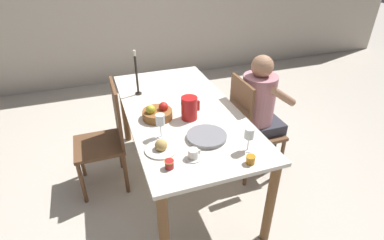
% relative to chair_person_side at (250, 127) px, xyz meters
% --- Properties ---
extents(ground_plane, '(20.00, 20.00, 0.00)m').
position_rel_chair_person_side_xyz_m(ground_plane, '(-0.63, 0.09, -0.52)').
color(ground_plane, beige).
extents(dining_table, '(0.91, 1.82, 0.77)m').
position_rel_chair_person_side_xyz_m(dining_table, '(-0.63, 0.09, 0.15)').
color(dining_table, silver).
rests_on(dining_table, ground_plane).
extents(chair_person_side, '(0.42, 0.42, 0.99)m').
position_rel_chair_person_side_xyz_m(chair_person_side, '(0.00, 0.00, 0.00)').
color(chair_person_side, brown).
rests_on(chair_person_side, ground_plane).
extents(chair_opposite, '(0.42, 0.42, 0.99)m').
position_rel_chair_person_side_xyz_m(chair_opposite, '(-1.27, 0.27, 0.00)').
color(chair_opposite, brown).
rests_on(chair_opposite, ground_plane).
extents(person_seated, '(0.39, 0.41, 1.19)m').
position_rel_chair_person_side_xyz_m(person_seated, '(0.10, 0.01, 0.19)').
color(person_seated, '#33333D').
rests_on(person_seated, ground_plane).
extents(red_pitcher, '(0.15, 0.13, 0.19)m').
position_rel_chair_person_side_xyz_m(red_pitcher, '(-0.62, -0.08, 0.35)').
color(red_pitcher, red).
rests_on(red_pitcher, dining_table).
extents(wine_glass_water, '(0.07, 0.07, 0.18)m').
position_rel_chair_person_side_xyz_m(wine_glass_water, '(-0.89, -0.26, 0.39)').
color(wine_glass_water, white).
rests_on(wine_glass_water, dining_table).
extents(wine_glass_juice, '(0.07, 0.07, 0.17)m').
position_rel_chair_person_side_xyz_m(wine_glass_juice, '(-0.38, -0.61, 0.38)').
color(wine_glass_juice, white).
rests_on(wine_glass_juice, dining_table).
extents(teacup_near_person, '(0.12, 0.12, 0.07)m').
position_rel_chair_person_side_xyz_m(teacup_near_person, '(-0.76, -0.57, 0.28)').
color(teacup_near_person, silver).
rests_on(teacup_near_person, dining_table).
extents(serving_tray, '(0.29, 0.29, 0.03)m').
position_rel_chair_person_side_xyz_m(serving_tray, '(-0.59, -0.38, 0.27)').
color(serving_tray, gray).
rests_on(serving_tray, dining_table).
extents(bread_plate, '(0.23, 0.23, 0.09)m').
position_rel_chair_person_side_xyz_m(bread_plate, '(-0.93, -0.41, 0.28)').
color(bread_plate, silver).
rests_on(bread_plate, dining_table).
extents(jam_jar_amber, '(0.06, 0.06, 0.06)m').
position_rel_chair_person_side_xyz_m(jam_jar_amber, '(-0.43, -0.74, 0.28)').
color(jam_jar_amber, '#C67A1E').
rests_on(jam_jar_amber, dining_table).
extents(jam_jar_red, '(0.06, 0.06, 0.06)m').
position_rel_chair_person_side_xyz_m(jam_jar_red, '(-0.93, -0.61, 0.28)').
color(jam_jar_red, '#A81E1E').
rests_on(jam_jar_red, dining_table).
extents(fruit_bowl, '(0.24, 0.24, 0.13)m').
position_rel_chair_person_side_xyz_m(fruit_bowl, '(-0.86, 0.01, 0.30)').
color(fruit_bowl, brown).
rests_on(fruit_bowl, dining_table).
extents(candlestick_tall, '(0.06, 0.06, 0.42)m').
position_rel_chair_person_side_xyz_m(candlestick_tall, '(-0.92, 0.50, 0.42)').
color(candlestick_tall, black).
rests_on(candlestick_tall, dining_table).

